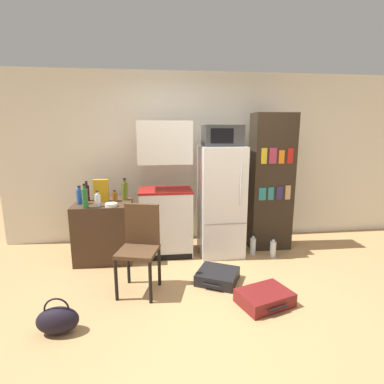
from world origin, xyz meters
TOP-DOWN VIEW (x-y plane):
  - ground_plane at (0.00, 0.00)m, footprint 24.00×24.00m
  - wall_back at (0.20, 2.00)m, footprint 6.40×0.10m
  - side_table at (-1.40, 1.29)m, footprint 0.74×0.63m
  - kitchen_hutch at (-0.56, 1.35)m, footprint 0.73×0.51m
  - refrigerator at (0.21, 1.30)m, footprint 0.59×0.63m
  - microwave at (0.21, 1.30)m, footprint 0.51×0.42m
  - bookshelf at (0.98, 1.42)m, footprint 0.60×0.36m
  - bottle_green_tall at (-1.56, 1.02)m, footprint 0.07×0.07m
  - bottle_wine_dark at (-1.63, 1.43)m, footprint 0.07×0.07m
  - bottle_clear_short at (-1.42, 1.07)m, footprint 0.07×0.07m
  - bottle_olive_oil at (-1.12, 1.41)m, footprint 0.08×0.08m
  - bottle_amber_beer at (-1.25, 1.34)m, footprint 0.07×0.07m
  - bottle_blue_soda at (-1.68, 1.25)m, footprint 0.08×0.08m
  - bowl at (-1.26, 1.06)m, footprint 0.16×0.16m
  - cereal_box at (-1.43, 1.37)m, footprint 0.19×0.07m
  - chair at (-0.87, 0.41)m, footprint 0.49×0.49m
  - suitcase_large_flat at (-0.00, 0.45)m, footprint 0.59×0.58m
  - suitcase_small_flat at (0.38, -0.07)m, footprint 0.61×0.51m
  - handbag at (-1.56, -0.28)m, footprint 0.36×0.20m
  - water_bottle_front at (0.91, 1.04)m, footprint 0.08×0.08m
  - water_bottle_middle at (0.66, 1.16)m, footprint 0.08×0.08m

SIDE VIEW (x-z plane):
  - ground_plane at x=0.00m, z-range 0.00..0.00m
  - suitcase_large_flat at x=0.00m, z-range 0.00..0.13m
  - suitcase_small_flat at x=0.38m, z-range 0.00..0.14m
  - water_bottle_front at x=0.91m, z-range -0.02..0.26m
  - handbag at x=-1.56m, z-range -0.04..0.29m
  - water_bottle_middle at x=0.66m, z-range -0.02..0.27m
  - side_table at x=-1.40m, z-range 0.00..0.79m
  - chair at x=-0.87m, z-range 0.09..1.04m
  - refrigerator at x=0.21m, z-range 0.00..1.53m
  - bowl at x=-1.26m, z-range 0.79..0.83m
  - kitchen_hutch at x=-0.56m, z-range -0.09..1.77m
  - bottle_amber_beer at x=-1.25m, z-range 0.78..0.93m
  - bottle_clear_short at x=-1.42m, z-range 0.77..0.98m
  - bottle_blue_soda at x=-1.68m, z-range 0.77..1.01m
  - bottle_wine_dark at x=-1.63m, z-range 0.77..1.04m
  - bottle_olive_oil at x=-1.12m, z-range 0.76..1.07m
  - bottle_green_tall at x=-1.56m, z-range 0.76..1.07m
  - cereal_box at x=-1.43m, z-range 0.79..1.09m
  - bookshelf at x=0.98m, z-range 0.00..1.97m
  - wall_back at x=0.20m, z-range 0.00..2.60m
  - microwave at x=0.21m, z-range 1.53..1.81m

